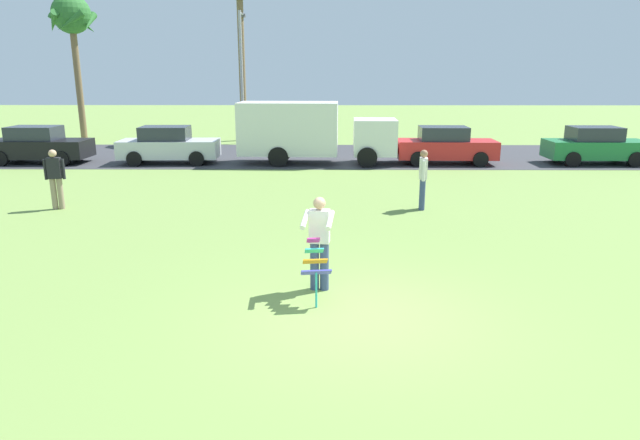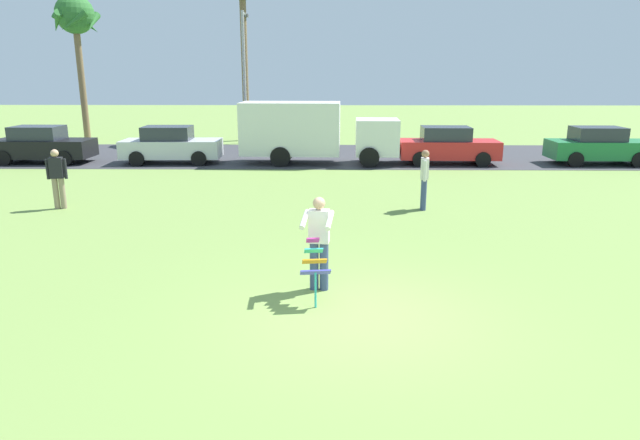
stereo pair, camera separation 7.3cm
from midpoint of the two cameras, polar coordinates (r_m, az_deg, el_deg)
ground_plane at (r=9.28m, az=4.52°, el=-9.80°), size 120.00×120.00×0.00m
road_strip at (r=26.87m, az=1.92°, el=6.57°), size 120.00×8.00×0.01m
person_kite_flyer at (r=10.02m, az=-0.28°, el=-2.04°), size 0.60×0.70×1.73m
kite_held at (r=9.48m, az=-0.71°, el=-4.40°), size 0.53×0.67×1.10m
parked_car_black at (r=27.39m, az=-26.76°, el=6.79°), size 4.21×1.85×1.60m
parked_car_silver at (r=25.32m, az=-15.23°, el=7.31°), size 4.26×1.95×1.60m
parked_truck_white_box at (r=24.32m, az=-1.34°, el=9.04°), size 6.76×2.27×2.62m
parked_car_red at (r=24.92m, az=12.55°, el=7.36°), size 4.25×1.93×1.60m
parked_car_green at (r=26.99m, az=26.17°, el=6.76°), size 4.22×1.87×1.60m
palm_tree_left_near at (r=35.51m, az=-23.97°, el=18.06°), size 2.58×2.71×7.98m
streetlight_pole at (r=31.74m, az=-8.02°, el=14.94°), size 0.24×1.65×7.00m
person_walker_near at (r=16.33m, az=10.30°, el=4.26°), size 0.27×0.57×1.73m
person_walker_far at (r=17.83m, az=-25.43°, el=3.94°), size 0.56×0.28×1.73m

